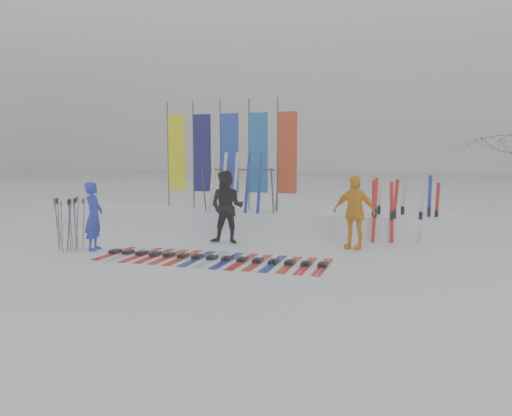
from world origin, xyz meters
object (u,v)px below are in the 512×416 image
(person_blue, at_px, (94,216))
(ski_rack, at_px, (240,184))
(person_black, at_px, (227,207))
(ski_row, at_px, (212,258))
(person_yellow, at_px, (354,212))

(person_blue, xyz_separation_m, ski_rack, (2.36, 3.47, 0.60))
(person_black, bearing_deg, person_blue, -148.92)
(person_blue, bearing_deg, ski_row, -108.91)
(person_black, relative_size, ski_rack, 0.88)
(person_blue, relative_size, ski_row, 0.33)
(ski_row, bearing_deg, person_yellow, 38.95)
(person_black, bearing_deg, ski_rack, 94.91)
(person_blue, relative_size, person_yellow, 0.91)
(person_black, bearing_deg, ski_row, -81.43)
(person_blue, relative_size, person_black, 0.87)
(person_black, height_order, ski_row, person_black)
(person_yellow, height_order, ski_rack, ski_rack)
(person_blue, xyz_separation_m, person_yellow, (5.68, 1.94, 0.08))
(person_blue, distance_m, person_black, 3.14)
(person_blue, height_order, person_black, person_black)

